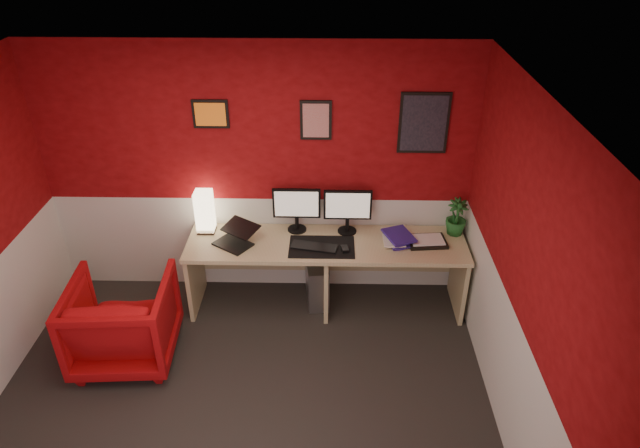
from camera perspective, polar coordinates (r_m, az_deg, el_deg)
The scene contains 24 objects.
ground at distance 4.71m, azimuth -8.06°, elevation -18.74°, with size 4.00×3.50×0.01m, color black.
ceiling at distance 3.25m, azimuth -11.31°, elevation 11.16°, with size 4.00×3.50×0.01m, color white.
wall_back at distance 5.33m, azimuth -6.36°, elevation 4.94°, with size 4.00×0.01×2.50m, color maroon.
wall_right at distance 4.01m, azimuth 20.19°, elevation -6.65°, with size 0.01×3.50×2.50m, color maroon.
wainscot_back at distance 5.69m, azimuth -5.94°, elevation -1.88°, with size 4.00×0.01×1.00m, color silver.
wainscot_right at distance 4.48m, azimuth 18.37°, elevation -14.30°, with size 0.01×3.50×1.00m, color silver.
desk at distance 5.44m, azimuth 0.65°, elevation -5.11°, with size 2.60×0.65×0.73m, color tan.
shoji_lamp at distance 5.42m, azimuth -11.56°, elevation 1.13°, with size 0.16×0.16×0.40m, color #FFE5B2.
laptop at distance 5.20m, azimuth -8.88°, elevation -1.09°, with size 0.33×0.23×0.22m, color black.
monitor_left at distance 5.28m, azimuth -2.40°, elevation 2.08°, with size 0.45×0.06×0.58m, color black.
monitor_right at distance 5.26m, azimuth 2.83°, elevation 1.92°, with size 0.45×0.06×0.58m, color black.
desk_mat at distance 5.17m, azimuth 0.18°, elevation -2.32°, with size 0.60×0.38×0.01m, color black.
keyboard at distance 5.15m, azimuth -0.59°, elevation -2.31°, with size 0.42×0.14×0.02m, color black.
mouse at distance 5.11m, azimuth 2.53°, elevation -2.53°, with size 0.06×0.10×0.03m, color black.
book_bottom at distance 5.26m, azimuth 6.87°, elevation -1.77°, with size 0.23×0.31×0.03m, color navy.
book_middle at distance 5.25m, azimuth 6.39°, elevation -1.52°, with size 0.20×0.27×0.02m, color silver.
book_top at distance 5.21m, azimuth 6.85°, elevation -1.45°, with size 0.23×0.31×0.03m, color navy.
zen_tray at distance 5.32m, azimuth 10.75°, elevation -1.75°, with size 0.35×0.25×0.03m, color black.
potted_plant at distance 5.43m, azimuth 13.63°, elevation 0.67°, with size 0.20×0.20×0.36m, color #19591E.
pc_tower at distance 5.59m, azimuth -0.30°, elevation -5.76°, with size 0.20×0.45×0.45m, color #99999E.
armchair at distance 5.16m, azimuth -19.28°, elevation -9.20°, with size 0.83×0.85×0.77m, color #AE0C0F.
art_left at distance 5.14m, azimuth -11.01°, elevation 10.86°, with size 0.32×0.02×0.26m, color orange.
art_center at distance 5.05m, azimuth -0.42°, elevation 10.45°, with size 0.28×0.02×0.36m, color red.
art_right at distance 5.12m, azimuth 10.45°, elevation 9.99°, with size 0.44×0.02×0.56m, color black.
Camera 1 is at (0.69, -2.99, 3.57)m, focal length 31.65 mm.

